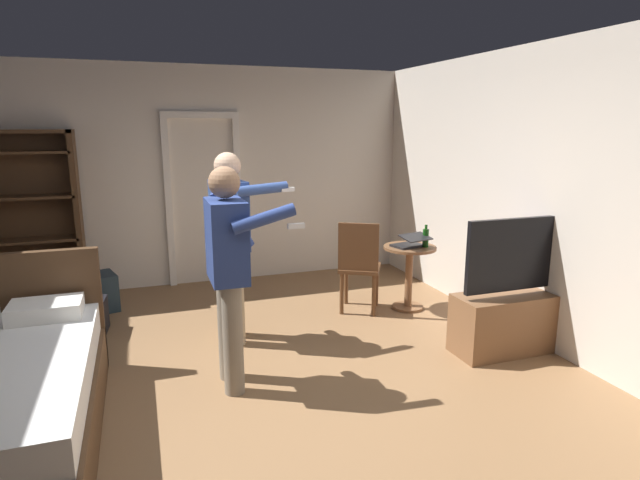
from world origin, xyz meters
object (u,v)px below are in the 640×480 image
object	(u,v)px
laptop	(410,242)
person_blue_shirt	(229,262)
bookshelf	(31,211)
tv_flatscreen	(515,312)
suitcase_small	(74,319)
person_striped_shirt	(231,234)
suitcase_dark	(88,294)
side_table	(409,267)
wooden_chair	(359,263)
bottle_on_table	(426,238)

from	to	relation	value
laptop	person_blue_shirt	world-z (taller)	person_blue_shirt
bookshelf	tv_flatscreen	distance (m)	5.14
person_blue_shirt	suitcase_small	world-z (taller)	person_blue_shirt
person_striped_shirt	suitcase_dark	xyz separation A→B (m)	(-1.35, 1.24, -0.81)
laptop	suitcase_dark	xyz separation A→B (m)	(-3.28, 1.07, -0.55)
side_table	person_striped_shirt	world-z (taller)	person_striped_shirt
side_table	wooden_chair	bearing A→B (deg)	172.51
person_striped_shirt	suitcase_small	size ratio (longest dim) A/B	3.07
side_table	person_striped_shirt	xyz separation A→B (m)	(-1.95, -0.22, 0.54)
bookshelf	wooden_chair	xyz separation A→B (m)	(3.29, -1.53, -0.49)
tv_flatscreen	person_blue_shirt	xyz separation A→B (m)	(-2.48, 0.18, 0.63)
bookshelf	person_blue_shirt	size ratio (longest dim) A/B	1.14
laptop	person_blue_shirt	xyz separation A→B (m)	(-2.10, -1.05, 0.23)
suitcase_dark	suitcase_small	distance (m)	0.65
bookshelf	suitcase_small	distance (m)	1.58
bottle_on_table	suitcase_small	xyz separation A→B (m)	(-3.51, 0.46, -0.64)
side_table	bottle_on_table	world-z (taller)	bottle_on_table
tv_flatscreen	bottle_on_table	xyz separation A→B (m)	(-0.22, 1.19, 0.45)
bookshelf	wooden_chair	size ratio (longest dim) A/B	1.95
wooden_chair	suitcase_small	size ratio (longest dim) A/B	1.75
bottle_on_table	suitcase_small	distance (m)	3.60
person_striped_shirt	bottle_on_table	bearing A→B (deg)	3.73
person_striped_shirt	suitcase_small	distance (m)	1.76
suitcase_small	laptop	bearing A→B (deg)	-1.56
laptop	bottle_on_table	world-z (taller)	bottle_on_table
laptop	person_blue_shirt	bearing A→B (deg)	-153.50
suitcase_dark	tv_flatscreen	bearing A→B (deg)	-47.56
person_blue_shirt	suitcase_small	bearing A→B (deg)	130.59
bookshelf	tv_flatscreen	size ratio (longest dim) A/B	1.60
bookshelf	bottle_on_table	bearing A→B (deg)	-22.87
bottle_on_table	person_blue_shirt	size ratio (longest dim) A/B	0.14
bookshelf	suitcase_dark	xyz separation A→B (m)	(0.55, -0.58, -0.84)
bottle_on_table	suitcase_small	size ratio (longest dim) A/B	0.42
bookshelf	person_striped_shirt	world-z (taller)	bookshelf
side_table	laptop	distance (m)	0.29
wooden_chair	side_table	bearing A→B (deg)	-7.49
wooden_chair	person_striped_shirt	xyz separation A→B (m)	(-1.39, -0.29, 0.46)
bottle_on_table	suitcase_dark	xyz separation A→B (m)	(-3.44, 1.10, -0.60)
wooden_chair	tv_flatscreen	bearing A→B (deg)	-55.54
bottle_on_table	suitcase_small	bearing A→B (deg)	172.53
person_blue_shirt	person_striped_shirt	bearing A→B (deg)	79.09
person_blue_shirt	person_striped_shirt	distance (m)	0.89
tv_flatscreen	side_table	world-z (taller)	tv_flatscreen
side_table	suitcase_small	xyz separation A→B (m)	(-3.37, 0.38, -0.30)
tv_flatscreen	person_striped_shirt	world-z (taller)	person_striped_shirt
tv_flatscreen	side_table	bearing A→B (deg)	105.95
side_table	bookshelf	bearing A→B (deg)	157.40
laptop	person_striped_shirt	bearing A→B (deg)	-174.84
laptop	bookshelf	bearing A→B (deg)	156.76
laptop	wooden_chair	world-z (taller)	wooden_chair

